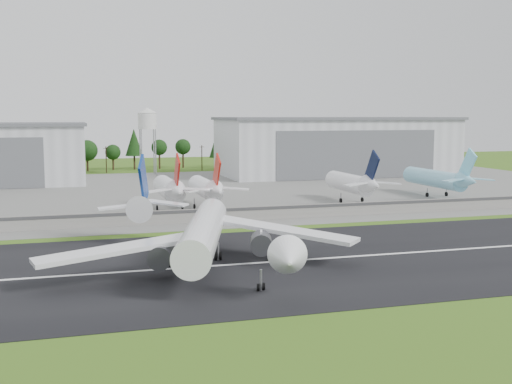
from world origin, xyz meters
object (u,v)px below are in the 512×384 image
object	(u,v)px
parked_jet_skyblue	(440,179)
main_airliner	(205,240)
parked_jet_red_b	(208,188)
parked_jet_red_a	(170,189)
parked_jet_navy	(354,183)

from	to	relation	value
parked_jet_skyblue	main_airliner	bearing A→B (deg)	-141.71
parked_jet_red_b	main_airliner	bearing A→B (deg)	-102.43
parked_jet_red_a	parked_jet_navy	xyz separation A→B (m)	(54.65, -0.00, -0.01)
main_airliner	parked_jet_navy	world-z (taller)	main_airliner
parked_jet_red_a	parked_jet_navy	bearing A→B (deg)	-0.00
parked_jet_red_a	parked_jet_navy	size ratio (longest dim) A/B	1.00
main_airliner	parked_jet_navy	xyz separation A→B (m)	(59.02, 66.96, 1.17)
parked_jet_navy	parked_jet_red_a	bearing A→B (deg)	180.00
main_airliner	parked_jet_red_a	bearing A→B (deg)	-77.42
parked_jet_red_b	parked_jet_skyblue	bearing A→B (deg)	3.76
parked_jet_red_a	parked_jet_navy	world-z (taller)	parked_jet_red_a
parked_jet_navy	parked_jet_skyblue	distance (m)	32.51
parked_jet_red_b	parked_jet_navy	distance (m)	44.27
parked_jet_red_a	parked_jet_skyblue	world-z (taller)	parked_jet_red_a
main_airliner	parked_jet_skyblue	world-z (taller)	main_airliner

